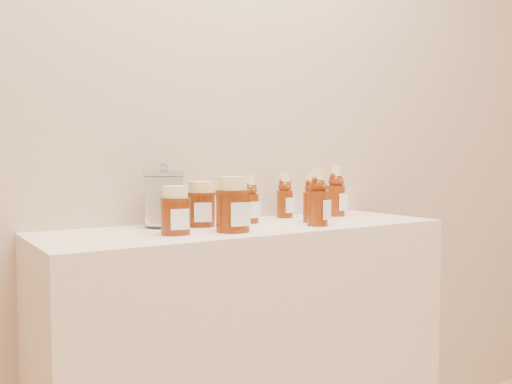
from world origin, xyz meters
TOP-DOWN VIEW (x-y plane):
  - wall_back at (0.00, 1.75)m, footprint 3.50×0.02m
  - display_table at (0.00, 1.55)m, footprint 1.20×0.40m
  - bear_bottle_back_left at (0.04, 1.61)m, footprint 0.06×0.06m
  - bear_bottle_back_mid at (0.22, 1.68)m, footprint 0.06×0.06m
  - bear_bottle_back_right at (0.40, 1.63)m, footprint 0.08×0.08m
  - bear_bottle_front_left at (0.17, 1.45)m, footprint 0.08×0.08m
  - bear_bottle_front_right at (0.21, 1.52)m, footprint 0.06×0.06m
  - honey_jar_left at (-0.26, 1.50)m, footprint 0.09×0.09m
  - honey_jar_back at (-0.12, 1.62)m, footprint 0.11×0.11m
  - honey_jar_front at (-0.11, 1.46)m, footprint 0.10×0.10m
  - glass_canister at (-0.22, 1.65)m, footprint 0.14×0.14m

SIDE VIEW (x-z plane):
  - display_table at x=0.00m, z-range 0.00..0.90m
  - honey_jar_left at x=-0.26m, z-range 0.90..1.02m
  - honey_jar_back at x=-0.12m, z-range 0.90..1.03m
  - honey_jar_front at x=-0.11m, z-range 0.90..1.05m
  - bear_bottle_back_left at x=0.04m, z-range 0.90..1.06m
  - bear_bottle_back_mid at x=0.22m, z-range 0.90..1.07m
  - bear_bottle_front_right at x=0.21m, z-range 0.90..1.07m
  - glass_canister at x=-0.22m, z-range 0.90..1.08m
  - bear_bottle_front_left at x=0.17m, z-range 0.90..1.09m
  - bear_bottle_back_right at x=0.40m, z-range 0.90..1.10m
  - wall_back at x=0.00m, z-range 0.00..2.70m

